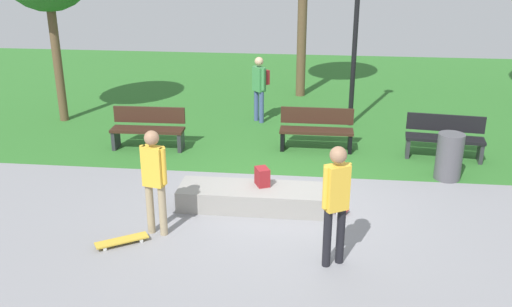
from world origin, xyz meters
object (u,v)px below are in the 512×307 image
Objects in this scene: park_bench_center_lawn at (445,136)px; pedestrian_with_backpack at (260,83)px; park_bench_far_left at (148,128)px; skateboard_spare at (326,206)px; lamp_post at (357,12)px; trash_bin at (449,157)px; concrete_ledge at (252,197)px; skater_watching at (336,197)px; backpack_on_ledge at (262,177)px; skateboard_by_ledge at (122,240)px; skater_performing_trick at (154,175)px; park_bench_near_path at (317,129)px.

pedestrian_with_backpack reaches higher than park_bench_center_lawn.
park_bench_center_lawn is (6.39, 0.13, 0.00)m from park_bench_far_left.
skateboard_spare is at bearing -71.05° from pedestrian_with_backpack.
lamp_post is 5.04× the size of trash_bin.
concrete_ledge is at bearing -142.91° from park_bench_center_lawn.
lamp_post is at bearing 85.55° from skater_watching.
skater_watching is at bearing -171.41° from backpack_on_ledge.
pedestrian_with_backpack reaches higher than skateboard_by_ledge.
concrete_ledge is 1.29m from skateboard_spare.
pedestrian_with_backpack is (-4.16, 2.12, 0.52)m from park_bench_center_lawn.
lamp_post is at bearing 118.14° from trash_bin.
backpack_on_ledge is at bearing -142.92° from park_bench_center_lawn.
skateboard_spare is 0.17× the size of lamp_post.
trash_bin is (-0.14, -1.16, -0.02)m from park_bench_center_lawn.
pedestrian_with_backpack is (-2.29, 0.04, -1.79)m from lamp_post.
backpack_on_ledge is 4.89m from pedestrian_with_backpack.
concrete_ledge is 1.94m from skater_performing_trick.
skateboard_by_ledge is 0.49× the size of park_bench_near_path.
skater_watching is 1.11× the size of park_bench_far_left.
park_bench_near_path is 0.97× the size of park_bench_center_lawn.
park_bench_near_path is at bearing 57.71° from skateboard_by_ledge.
lamp_post is (1.72, 4.80, 2.25)m from backpack_on_ledge.
concrete_ledge is 2.37m from skateboard_by_ledge.
park_bench_near_path is at bearing -41.86° from backpack_on_ledge.
backpack_on_ledge is 0.40× the size of skateboard_spare.
park_bench_near_path is 2.91m from trash_bin.
pedestrian_with_backpack reaches higher than trash_bin.
skateboard_spare is at bearing 92.92° from skater_watching.
skateboard_spare is 0.86× the size of trash_bin.
concrete_ledge is at bearing -110.96° from lamp_post.
concrete_ledge reaches higher than skateboard_spare.
park_bench_near_path reaches higher than skateboard_by_ledge.
lamp_post reaches higher than park_bench_far_left.
park_bench_center_lawn is at bearing 37.90° from skateboard_by_ledge.
park_bench_center_lawn is (5.58, 4.34, 0.42)m from skateboard_by_ledge.
park_bench_far_left is at bearing 170.62° from trash_bin.
skater_performing_trick reaches higher than pedestrian_with_backpack.
pedestrian_with_backpack is at bearing 80.89° from skater_performing_trick.
skater_watching is 1.95× the size of trash_bin.
skateboard_by_ledge is at bearing -142.10° from park_bench_center_lawn.
trash_bin is at bearing -90.71° from backpack_on_ledge.
skater_watching is 6.86m from lamp_post.
trash_bin is (3.46, 1.55, -0.07)m from backpack_on_ledge.
skater_watching reaches higher than skateboard_spare.
trash_bin reaches higher than concrete_ledge.
backpack_on_ledge is at bearing -83.34° from pedestrian_with_backpack.
park_bench_near_path is 0.99× the size of park_bench_far_left.
lamp_post is at bearing 82.90° from skateboard_spare.
backpack_on_ledge reaches higher than skateboard_spare.
concrete_ledge reaches higher than skateboard_by_ledge.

